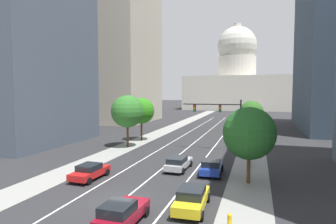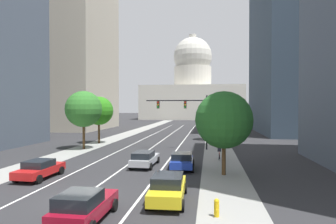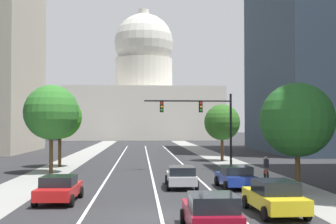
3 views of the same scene
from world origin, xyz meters
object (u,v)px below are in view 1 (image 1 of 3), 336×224
Objects in this scene: street_tree_near_left at (141,111)px; car_silver at (178,163)px; car_red at (90,171)px; car_yellow at (192,198)px; cyclist at (249,157)px; street_tree_mid_left at (127,111)px; car_blue at (211,167)px; fire_hydrant at (230,221)px; street_tree_mid_right at (251,113)px; street_tree_far_right at (249,133)px; traffic_signal_mast at (222,115)px; capitol_building at (236,81)px; car_crimson at (122,213)px.

car_silver is at bearing -55.94° from street_tree_near_left.
car_yellow is at bearing -108.61° from car_red.
street_tree_mid_left is (-17.11, 5.18, 4.32)m from cyclist.
car_blue is 17.68m from street_tree_mid_left.
car_blue is 11.03m from fire_hydrant.
car_red is 14.41m from fire_hydrant.
street_tree_mid_right is (-0.22, 17.72, 3.55)m from cyclist.
street_tree_near_left is 5.95m from street_tree_mid_left.
car_silver is 0.70× the size of street_tree_far_right.
street_tree_near_left is at bearing 38.52° from car_blue.
car_yellow is at bearing -88.85° from traffic_signal_mast.
car_blue is 0.59× the size of street_tree_near_left.
capitol_building is 10.33× the size of car_crimson.
street_tree_near_left is at bearing 121.93° from fire_hydrant.
car_yellow is (3.48, 3.58, 0.01)m from car_crimson.
street_tree_mid_left is at bearing 50.88° from car_blue.
car_silver is 0.67× the size of street_tree_near_left.
traffic_signal_mast is (10.02, 16.70, 4.16)m from car_red.
fire_hydrant is 0.14× the size of street_tree_mid_right.
car_red is 16.02m from street_tree_mid_left.
street_tree_far_right is at bearing -175.14° from cyclist.
car_yellow is at bearing -158.10° from car_silver.
street_tree_mid_left reaches higher than street_tree_far_right.
street_tree_near_left is (-13.60, 4.27, -0.03)m from traffic_signal_mast.
car_crimson is (0.00, -12.87, 0.04)m from car_silver.
street_tree_mid_left reaches higher than car_blue.
car_crimson is 5.00m from car_yellow.
capitol_building is at bearing 1.26° from car_crimson.
street_tree_near_left reaches higher than car_crimson.
street_tree_near_left is at bearing 92.85° from street_tree_mid_left.
car_silver is 12.43m from traffic_signal_mast.
car_red is at bearing -92.66° from capitol_building.
car_blue is at bearing -1.99° from car_yellow.
street_tree_far_right is (0.12, -6.72, 3.55)m from cyclist.
car_blue is at bearing -15.40° from car_crimson.
car_crimson is (-3.48, -12.28, 0.04)m from car_blue.
car_red is 19.92m from traffic_signal_mast.
car_silver is 19.25m from street_tree_near_left.
car_red is 21.68m from street_tree_near_left.
fire_hydrant is 31.95m from street_tree_near_left.
car_yellow is 31.83m from street_tree_mid_right.
street_tree_far_right reaches higher than car_yellow.
street_tree_near_left reaches higher than street_tree_mid_right.
capitol_building is 6.60× the size of street_tree_far_right.
cyclist is 7.60m from street_tree_far_right.
street_tree_mid_right is at bearing -10.32° from car_blue.
street_tree_far_right is at bearing -28.53° from car_yellow.
street_tree_mid_right is 0.96× the size of street_tree_far_right.
capitol_building is 109.62m from street_tree_far_right.
car_blue is 0.88× the size of car_silver.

